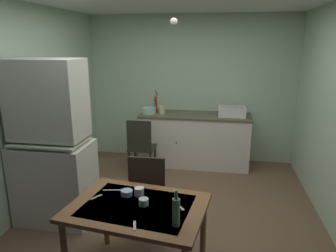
# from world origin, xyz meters

# --- Properties ---
(ground_plane) EXTENTS (5.37, 5.37, 0.00)m
(ground_plane) POSITION_xyz_m (0.00, 0.00, 0.00)
(ground_plane) COLOR brown
(wall_back) EXTENTS (3.70, 0.10, 2.55)m
(wall_back) POSITION_xyz_m (0.00, 2.24, 1.27)
(wall_back) COLOR #ACC8AF
(wall_back) RESTS_ON ground
(wall_left) EXTENTS (0.10, 4.47, 2.55)m
(wall_left) POSITION_xyz_m (-1.85, 0.00, 1.27)
(wall_left) COLOR #A9C6AB
(wall_left) RESTS_ON ground
(hutch_cabinet) EXTENTS (0.86, 0.57, 1.91)m
(hutch_cabinet) POSITION_xyz_m (-1.35, -0.17, 0.90)
(hutch_cabinet) COLOR silver
(hutch_cabinet) RESTS_ON ground
(counter_cabinet) EXTENTS (1.86, 0.64, 0.90)m
(counter_cabinet) POSITION_xyz_m (0.12, 1.87, 0.45)
(counter_cabinet) COLOR silver
(counter_cabinet) RESTS_ON ground
(sink_basin) EXTENTS (0.44, 0.34, 0.15)m
(sink_basin) POSITION_xyz_m (0.73, 1.87, 0.97)
(sink_basin) COLOR white
(sink_basin) RESTS_ON counter_cabinet
(hand_pump) EXTENTS (0.05, 0.27, 0.39)m
(hand_pump) POSITION_xyz_m (-0.57, 1.91, 1.07)
(hand_pump) COLOR maroon
(hand_pump) RESTS_ON counter_cabinet
(mixing_bowl_counter) EXTENTS (0.24, 0.24, 0.10)m
(mixing_bowl_counter) POSITION_xyz_m (-0.68, 1.82, 0.95)
(mixing_bowl_counter) COLOR #ADD1C1
(mixing_bowl_counter) RESTS_ON counter_cabinet
(stoneware_crock) EXTENTS (0.11, 0.11, 0.14)m
(stoneware_crock) POSITION_xyz_m (-0.44, 1.83, 0.96)
(stoneware_crock) COLOR beige
(stoneware_crock) RESTS_ON counter_cabinet
(dining_table) EXTENTS (1.25, 0.97, 0.73)m
(dining_table) POSITION_xyz_m (-0.13, -0.95, 0.64)
(dining_table) COLOR brown
(dining_table) RESTS_ON ground
(chair_far_side) EXTENTS (0.41, 0.41, 0.96)m
(chair_far_side) POSITION_xyz_m (-0.18, -0.31, 0.51)
(chair_far_side) COLOR #2A2721
(chair_far_side) RESTS_ON ground
(chair_by_counter) EXTENTS (0.40, 0.40, 0.94)m
(chair_by_counter) POSITION_xyz_m (-0.67, 1.22, 0.50)
(chair_by_counter) COLOR #27281F
(chair_by_counter) RESTS_ON ground
(serving_bowl_wide) EXTENTS (0.11, 0.11, 0.05)m
(serving_bowl_wide) POSITION_xyz_m (-0.27, -0.79, 0.75)
(serving_bowl_wide) COLOR #9EB2C6
(serving_bowl_wide) RESTS_ON dining_table
(mug_tall) EXTENTS (0.08, 0.08, 0.06)m
(mug_tall) POSITION_xyz_m (-0.08, -0.94, 0.76)
(mug_tall) COLOR #ADD1C1
(mug_tall) RESTS_ON dining_table
(teacup_cream) EXTENTS (0.09, 0.09, 0.08)m
(teacup_cream) POSITION_xyz_m (-0.16, -0.77, 0.76)
(teacup_cream) COLOR white
(teacup_cream) RESTS_ON dining_table
(glass_bottle) EXTENTS (0.06, 0.06, 0.29)m
(glass_bottle) POSITION_xyz_m (0.24, -1.19, 0.85)
(glass_bottle) COLOR #4C7F56
(glass_bottle) RESTS_ON dining_table
(table_knife) EXTENTS (0.17, 0.05, 0.00)m
(table_knife) POSITION_xyz_m (-0.44, -0.72, 0.73)
(table_knife) COLOR silver
(table_knife) RESTS_ON dining_table
(teaspoon_near_bowl) EXTENTS (0.09, 0.12, 0.00)m
(teaspoon_near_bowl) POSITION_xyz_m (-0.53, -0.88, 0.73)
(teaspoon_near_bowl) COLOR beige
(teaspoon_near_bowl) RESTS_ON dining_table
(teaspoon_by_cup) EXTENTS (0.09, 0.12, 0.00)m
(teaspoon_by_cup) POSITION_xyz_m (0.23, -0.91, 0.73)
(teaspoon_by_cup) COLOR beige
(teaspoon_by_cup) RESTS_ON dining_table
(serving_spoon) EXTENTS (0.05, 0.13, 0.00)m
(serving_spoon) POSITION_xyz_m (-0.07, -1.25, 0.73)
(serving_spoon) COLOR beige
(serving_spoon) RESTS_ON dining_table
(pendant_bulb) EXTENTS (0.08, 0.08, 0.08)m
(pendant_bulb) POSITION_xyz_m (-0.00, 0.22, 2.30)
(pendant_bulb) COLOR #F9EFCC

